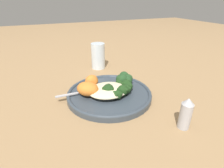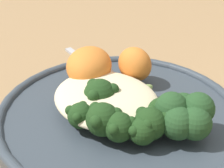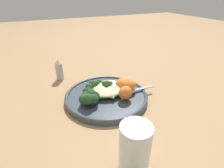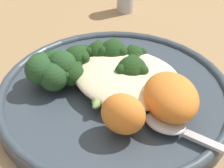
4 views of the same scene
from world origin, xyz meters
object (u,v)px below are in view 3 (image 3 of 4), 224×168
(broccoli_stalk_6, at_px, (98,96))
(broccoli_stalk_0, at_px, (107,87))
(sweet_potato_chunk_1, at_px, (125,93))
(plate, at_px, (106,96))
(broccoli_stalk_4, at_px, (94,93))
(kale_tuft, at_px, (89,98))
(quinoa_mound, at_px, (107,88))
(spoon, at_px, (132,90))
(sweet_potato_chunk_0, at_px, (126,84))
(broccoli_stalk_1, at_px, (103,88))
(salt_shaker, at_px, (59,70))
(broccoli_stalk_5, at_px, (95,93))
(water_glass, at_px, (135,149))
(broccoli_stalk_2, at_px, (97,88))
(broccoli_stalk_3, at_px, (96,90))

(broccoli_stalk_6, bearing_deg, broccoli_stalk_0, -140.07)
(broccoli_stalk_0, bearing_deg, sweet_potato_chunk_1, -140.92)
(plate, xyz_separation_m, broccoli_stalk_4, (0.04, -0.00, 0.02))
(broccoli_stalk_0, relative_size, kale_tuft, 1.37)
(broccoli_stalk_0, bearing_deg, quinoa_mound, 68.03)
(broccoli_stalk_0, height_order, spoon, broccoli_stalk_0)
(quinoa_mound, distance_m, sweet_potato_chunk_0, 0.07)
(broccoli_stalk_1, height_order, salt_shaker, salt_shaker)
(broccoli_stalk_5, xyz_separation_m, water_glass, (0.01, 0.27, 0.02))
(broccoli_stalk_2, height_order, kale_tuft, kale_tuft)
(broccoli_stalk_2, xyz_separation_m, salt_shaker, (0.10, -0.19, 0.01))
(plate, xyz_separation_m, broccoli_stalk_1, (0.00, -0.02, 0.02))
(broccoli_stalk_5, distance_m, spoon, 0.13)
(broccoli_stalk_6, height_order, salt_shaker, salt_shaker)
(broccoli_stalk_0, relative_size, broccoli_stalk_2, 0.85)
(broccoli_stalk_4, height_order, spoon, broccoli_stalk_4)
(broccoli_stalk_0, height_order, broccoli_stalk_1, broccoli_stalk_0)
(broccoli_stalk_1, xyz_separation_m, spoon, (-0.09, 0.05, -0.01))
(broccoli_stalk_3, bearing_deg, water_glass, 134.81)
(broccoli_stalk_2, distance_m, kale_tuft, 0.08)
(kale_tuft, bearing_deg, salt_shaker, -79.46)
(broccoli_stalk_6, bearing_deg, quinoa_mound, -139.44)
(broccoli_stalk_6, relative_size, kale_tuft, 1.31)
(sweet_potato_chunk_0, distance_m, kale_tuft, 0.15)
(plate, bearing_deg, broccoli_stalk_5, 5.72)
(broccoli_stalk_5, bearing_deg, broccoli_stalk_1, -121.48)
(broccoli_stalk_4, distance_m, sweet_potato_chunk_1, 0.11)
(plate, bearing_deg, quinoa_mound, -126.64)
(broccoli_stalk_5, distance_m, broccoli_stalk_6, 0.02)
(plate, height_order, kale_tuft, kale_tuft)
(broccoli_stalk_1, bearing_deg, broccoli_stalk_0, -137.64)
(sweet_potato_chunk_0, height_order, salt_shaker, salt_shaker)
(broccoli_stalk_0, bearing_deg, spoon, -103.68)
(spoon, xyz_separation_m, water_glass, (0.14, 0.25, 0.03))
(quinoa_mound, height_order, broccoli_stalk_0, broccoli_stalk_0)
(broccoli_stalk_5, height_order, spoon, broccoli_stalk_5)
(sweet_potato_chunk_0, bearing_deg, salt_shaker, -49.50)
(sweet_potato_chunk_1, bearing_deg, broccoli_stalk_0, -62.57)
(sweet_potato_chunk_0, xyz_separation_m, sweet_potato_chunk_1, (0.03, 0.05, -0.00))
(salt_shaker, bearing_deg, broccoli_stalk_0, 121.66)
(broccoli_stalk_5, distance_m, sweet_potato_chunk_1, 0.10)
(broccoli_stalk_5, distance_m, salt_shaker, 0.24)
(broccoli_stalk_2, distance_m, sweet_potato_chunk_1, 0.11)
(broccoli_stalk_2, xyz_separation_m, water_glass, (0.03, 0.30, 0.02))
(broccoli_stalk_3, height_order, broccoli_stalk_4, broccoli_stalk_3)
(quinoa_mound, relative_size, sweet_potato_chunk_1, 2.82)
(broccoli_stalk_6, bearing_deg, sweet_potato_chunk_1, 162.04)
(broccoli_stalk_1, relative_size, broccoli_stalk_4, 1.27)
(broccoli_stalk_4, distance_m, kale_tuft, 0.05)
(plate, distance_m, broccoli_stalk_6, 0.05)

